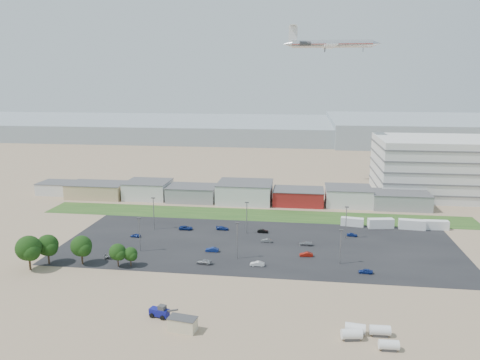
% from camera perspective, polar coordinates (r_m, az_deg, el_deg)
% --- Properties ---
extents(ground, '(700.00, 700.00, 0.00)m').
position_cam_1_polar(ground, '(127.09, -0.78, -10.77)').
color(ground, '#997D61').
rests_on(ground, ground).
extents(parking_lot, '(120.00, 50.00, 0.01)m').
position_cam_1_polar(parking_lot, '(145.03, 2.39, -7.84)').
color(parking_lot, black).
rests_on(parking_lot, ground).
extents(grass_strip, '(160.00, 16.00, 0.02)m').
position_cam_1_polar(grass_strip, '(175.80, 1.76, -4.26)').
color(grass_strip, '#22481B').
rests_on(grass_strip, ground).
extents(hills_backdrop, '(700.00, 200.00, 9.00)m').
position_cam_1_polar(hills_backdrop, '(433.74, 10.80, 5.87)').
color(hills_backdrop, gray).
rests_on(hills_backdrop, ground).
extents(building_row, '(170.00, 20.00, 8.00)m').
position_cam_1_polar(building_row, '(195.34, -2.60, -1.39)').
color(building_row, silver).
rests_on(building_row, ground).
extents(parking_garage, '(80.00, 40.00, 25.00)m').
position_cam_1_polar(parking_garage, '(225.92, 26.40, 1.39)').
color(parking_garage, silver).
rests_on(parking_garage, ground).
extents(portable_shed, '(6.11, 3.85, 2.88)m').
position_cam_1_polar(portable_shed, '(98.69, -7.00, -17.03)').
color(portable_shed, beige).
rests_on(portable_shed, ground).
extents(telehandler, '(7.04, 3.78, 2.79)m').
position_cam_1_polar(telehandler, '(104.34, -9.83, -15.45)').
color(telehandler, navy).
rests_on(telehandler, ground).
extents(storage_tank_nw, '(4.20, 2.51, 2.38)m').
position_cam_1_polar(storage_tank_nw, '(99.79, 13.88, -17.13)').
color(storage_tank_nw, silver).
rests_on(storage_tank_nw, ground).
extents(storage_tank_ne, '(4.03, 2.11, 2.38)m').
position_cam_1_polar(storage_tank_ne, '(100.31, 16.70, -17.13)').
color(storage_tank_ne, silver).
rests_on(storage_tank_ne, ground).
extents(storage_tank_sw, '(4.23, 2.60, 2.38)m').
position_cam_1_polar(storage_tank_sw, '(97.64, 13.45, -17.80)').
color(storage_tank_sw, silver).
rests_on(storage_tank_sw, ground).
extents(storage_tank_se, '(3.73, 1.97, 2.20)m').
position_cam_1_polar(storage_tank_se, '(96.24, 17.68, -18.59)').
color(storage_tank_se, silver).
rests_on(storage_tank_se, ground).
extents(box_trailer_a, '(7.93, 3.60, 2.87)m').
position_cam_1_polar(box_trailer_a, '(166.85, 13.52, -4.98)').
color(box_trailer_a, silver).
rests_on(box_trailer_a, ground).
extents(box_trailer_b, '(8.93, 4.17, 3.22)m').
position_cam_1_polar(box_trailer_b, '(167.13, 16.77, -5.07)').
color(box_trailer_b, silver).
rests_on(box_trailer_b, ground).
extents(box_trailer_c, '(8.84, 3.46, 3.24)m').
position_cam_1_polar(box_trailer_c, '(169.13, 20.22, -5.10)').
color(box_trailer_c, silver).
rests_on(box_trailer_c, ground).
extents(box_trailer_d, '(8.13, 2.68, 3.03)m').
position_cam_1_polar(box_trailer_d, '(171.90, 22.78, -5.07)').
color(box_trailer_d, silver).
rests_on(box_trailer_d, ground).
extents(tree_far_left, '(7.09, 7.09, 10.64)m').
position_cam_1_polar(tree_far_left, '(136.44, -24.36, -7.87)').
color(tree_far_left, black).
rests_on(tree_far_left, ground).
extents(tree_left, '(6.22, 6.22, 9.34)m').
position_cam_1_polar(tree_left, '(139.08, -22.39, -7.61)').
color(tree_left, black).
rests_on(tree_left, ground).
extents(tree_mid, '(6.11, 6.11, 9.16)m').
position_cam_1_polar(tree_mid, '(135.60, -18.77, -7.88)').
color(tree_mid, black).
rests_on(tree_mid, ground).
extents(tree_right, '(4.83, 4.83, 7.25)m').
position_cam_1_polar(tree_right, '(131.48, -14.70, -8.69)').
color(tree_right, black).
rests_on(tree_right, ground).
extents(tree_near, '(4.00, 4.00, 6.00)m').
position_cam_1_polar(tree_near, '(131.23, -13.20, -8.94)').
color(tree_near, black).
rests_on(tree_near, ground).
extents(lightpole_front_l, '(1.20, 0.50, 10.23)m').
position_cam_1_polar(lightpole_front_l, '(140.76, -12.14, -6.53)').
color(lightpole_front_l, slate).
rests_on(lightpole_front_l, ground).
extents(lightpole_front_m, '(1.25, 0.52, 10.59)m').
position_cam_1_polar(lightpole_front_m, '(132.22, -0.34, -7.39)').
color(lightpole_front_m, slate).
rests_on(lightpole_front_m, ground).
extents(lightpole_front_r, '(1.15, 0.48, 9.78)m').
position_cam_1_polar(lightpole_front_r, '(131.49, 12.15, -7.97)').
color(lightpole_front_r, slate).
rests_on(lightpole_front_r, ground).
extents(lightpole_back_l, '(1.29, 0.54, 11.01)m').
position_cam_1_polar(lightpole_back_l, '(160.18, -10.47, -4.04)').
color(lightpole_back_l, slate).
rests_on(lightpole_back_l, ground).
extents(lightpole_back_m, '(1.24, 0.52, 10.56)m').
position_cam_1_polar(lightpole_back_m, '(153.50, 0.83, -4.63)').
color(lightpole_back_m, slate).
rests_on(lightpole_back_m, ground).
extents(lightpole_back_r, '(1.24, 0.52, 10.53)m').
position_cam_1_polar(lightpole_back_r, '(152.05, 12.80, -5.10)').
color(lightpole_back_r, slate).
rests_on(lightpole_back_r, ground).
extents(airliner, '(45.44, 31.74, 13.15)m').
position_cam_1_polar(airliner, '(226.31, 11.13, 15.98)').
color(airliner, silver).
extents(parked_car_1, '(3.92, 1.67, 1.26)m').
position_cam_1_polar(parked_car_1, '(136.52, 8.08, -8.96)').
color(parked_car_1, maroon).
rests_on(parked_car_1, ground).
extents(parked_car_2, '(3.71, 1.66, 1.24)m').
position_cam_1_polar(parked_car_2, '(128.33, 15.06, -10.68)').
color(parked_car_2, navy).
rests_on(parked_car_2, ground).
extents(parked_car_3, '(4.44, 2.20, 1.24)m').
position_cam_1_polar(parked_car_3, '(130.40, -4.42, -9.91)').
color(parked_car_3, '#A5A5AA').
rests_on(parked_car_3, ground).
extents(parked_car_4, '(4.00, 1.49, 1.31)m').
position_cam_1_polar(parked_car_4, '(139.00, -3.42, -8.46)').
color(parked_car_4, navy).
rests_on(parked_car_4, ground).
extents(parked_car_5, '(3.41, 1.68, 1.12)m').
position_cam_1_polar(parked_car_5, '(154.88, -12.63, -6.60)').
color(parked_car_5, navy).
rests_on(parked_car_5, ground).
extents(parked_car_6, '(4.30, 1.91, 1.23)m').
position_cam_1_polar(parked_car_6, '(158.30, -2.16, -5.88)').
color(parked_car_6, navy).
rests_on(parked_car_6, ground).
extents(parked_car_7, '(3.44, 1.51, 1.10)m').
position_cam_1_polar(parked_car_7, '(146.77, 3.25, -7.38)').
color(parked_car_7, '#595B5E').
rests_on(parked_car_7, ground).
extents(parked_car_8, '(3.48, 1.69, 1.15)m').
position_cam_1_polar(parked_car_8, '(156.17, 13.51, -6.49)').
color(parked_car_8, navy).
rests_on(parked_car_8, ground).
extents(parked_car_9, '(4.66, 2.18, 1.29)m').
position_cam_1_polar(parked_car_9, '(159.43, -6.62, -5.81)').
color(parked_car_9, navy).
rests_on(parked_car_9, ground).
extents(parked_car_10, '(4.73, 2.44, 1.31)m').
position_cam_1_polar(parked_car_10, '(138.53, -15.29, -8.96)').
color(parked_car_10, '#595B5E').
rests_on(parked_car_10, ground).
extents(parked_car_11, '(3.59, 1.37, 1.17)m').
position_cam_1_polar(parked_car_11, '(155.42, 2.79, -6.24)').
color(parked_car_11, black).
rests_on(parked_car_11, ground).
extents(parked_car_12, '(4.19, 1.97, 1.18)m').
position_cam_1_polar(parked_car_12, '(145.33, 7.97, -7.66)').
color(parked_car_12, '#A5A5AA').
rests_on(parked_car_12, ground).
extents(parked_car_13, '(3.97, 1.50, 1.29)m').
position_cam_1_polar(parked_car_13, '(128.73, 2.12, -10.17)').
color(parked_car_13, silver).
rests_on(parked_car_13, ground).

